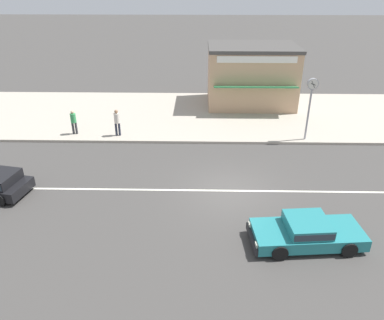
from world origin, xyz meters
TOP-DOWN VIEW (x-y plane):
  - ground_plane at (0.00, 0.00)m, footprint 160.00×160.00m
  - lane_centre_stripe at (0.00, 0.00)m, footprint 50.40×0.14m
  - kerb_strip at (0.00, 10.39)m, footprint 68.00×10.00m
  - sedan_teal_0 at (2.64, -3.76)m, footprint 4.37×2.14m
  - street_clock at (5.00, 5.90)m, footprint 0.63×0.22m
  - pedestrian_near_clock at (-9.29, 6.43)m, footprint 0.34×0.34m
  - pedestrian_mid_kerb at (-6.52, 6.24)m, footprint 0.34×0.34m
  - shopfront_corner_warung at (2.40, 12.75)m, footprint 6.51×5.52m

SIDE VIEW (x-z plane):
  - ground_plane at x=0.00m, z-range 0.00..0.00m
  - lane_centre_stripe at x=0.00m, z-range 0.00..0.01m
  - kerb_strip at x=0.00m, z-range 0.00..0.15m
  - sedan_teal_0 at x=2.64m, z-range 0.00..1.07m
  - pedestrian_near_clock at x=-9.29m, z-range 0.27..1.81m
  - pedestrian_mid_kerb at x=-6.52m, z-range 0.29..1.96m
  - shopfront_corner_warung at x=2.40m, z-range 0.16..4.55m
  - street_clock at x=5.00m, z-range 1.05..4.80m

